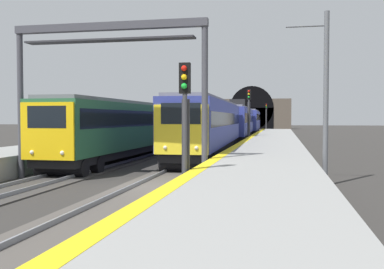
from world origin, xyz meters
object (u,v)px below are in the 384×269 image
Objects in this scene: train_adjacent_platform at (166,124)px; railway_signal_near at (185,117)px; overhead_signal_gantry at (108,61)px; catenary_mast_near at (325,97)px; train_main_approaching at (237,122)px; railway_signal_far at (266,115)px; railway_signal_mid at (249,112)px.

train_adjacent_platform is 8.69× the size of railway_signal_near.
catenary_mast_near is (0.38, -9.59, -1.72)m from overhead_signal_gantry.
railway_signal_far reaches higher than train_main_approaching.
railway_signal_mid is at bearing -180.00° from railway_signal_near.
train_main_approaching is 43.53m from railway_signal_far.
train_adjacent_platform is 7.19× the size of railway_signal_mid.
overhead_signal_gantry is at bearing -133.38° from railway_signal_near.
overhead_signal_gantry reaches higher than train_main_approaching.
railway_signal_far is at bearing -180.00° from railway_signal_mid.
railway_signal_mid is 0.63× the size of overhead_signal_gantry.
train_main_approaching reaches higher than train_adjacent_platform.
catenary_mast_near is at bearing 32.69° from train_adjacent_platform.
overhead_signal_gantry is (-25.71, 4.53, 2.04)m from railway_signal_mid.
railway_signal_far is (81.26, -0.00, 0.65)m from railway_signal_near.
railway_signal_far is 0.65× the size of overhead_signal_gantry.
railway_signal_mid is at bearing 11.30° from catenary_mast_near.
train_main_approaching is at bearing -177.08° from railway_signal_near.
railway_signal_far is at bearing -180.00° from railway_signal_near.
catenary_mast_near reaches higher than overhead_signal_gantry.
overhead_signal_gantry is (4.28, 4.53, 2.59)m from railway_signal_near.
train_adjacent_platform is at bearing -7.11° from railway_signal_far.
railway_signal_far reaches higher than railway_signal_mid.
catenary_mast_near is at bearing 132.56° from railway_signal_near.
railway_signal_mid is 25.84m from catenary_mast_near.
overhead_signal_gantry is (-33.50, 2.60, 3.10)m from train_main_approaching.
overhead_signal_gantry is 9.75m from catenary_mast_near.
railway_signal_near is at bearing 17.13° from train_adjacent_platform.
railway_signal_far is (51.27, -0.00, 0.10)m from railway_signal_mid.
catenary_mast_near is at bearing 11.30° from railway_signal_mid.
railway_signal_mid is at bearing 0.00° from railway_signal_far.
train_main_approaching is 33.75m from overhead_signal_gantry.
catenary_mast_near reaches higher than railway_signal_far.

